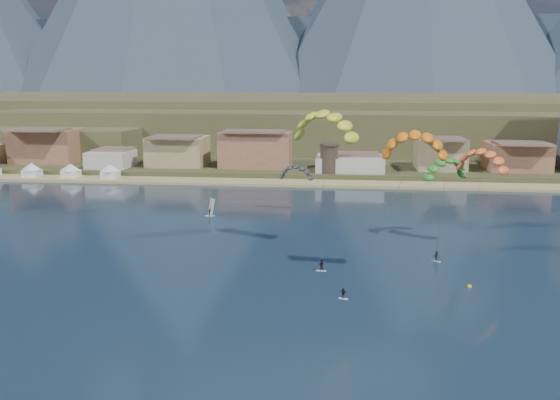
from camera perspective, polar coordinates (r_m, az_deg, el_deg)
name	(u,v)px	position (r m, az deg, el deg)	size (l,w,h in m)	color
ground	(248,343)	(70.55, -3.02, -13.10)	(2400.00, 2400.00, 0.00)	#0D1D32
beach	(310,183)	(172.15, 2.79, 1.57)	(2200.00, 12.00, 0.90)	tan
land	(340,108)	(624.15, 5.56, 8.48)	(2200.00, 900.00, 4.00)	#4B4829
foothills	(375,121)	(296.75, 8.79, 7.22)	(940.00, 210.00, 18.00)	brown
town	(185,148)	(193.38, -8.82, 4.83)	(400.00, 24.00, 12.00)	silver
watchtower	(329,158)	(178.92, 4.58, 3.90)	(5.82, 5.82, 8.60)	#47382D
beach_tents	(50,167)	(192.15, -20.55, 2.92)	(43.40, 6.40, 5.00)	white
kitesurfer_yellow	(325,121)	(102.52, 4.20, 7.28)	(12.89, 16.93, 25.71)	silver
kitesurfer_orange	(414,141)	(87.74, 12.37, 5.40)	(14.99, 11.18, 24.10)	silver
kitesurfer_green	(445,166)	(113.99, 15.10, 3.10)	(9.81, 18.71, 18.76)	silver
distant_kite_dark	(297,170)	(135.01, 1.54, 2.84)	(8.23, 6.12, 12.79)	#262626
distant_kite_orange	(482,157)	(110.88, 18.25, 3.85)	(9.81, 8.56, 19.00)	#262626
windsurfer	(210,211)	(132.37, -6.47, -0.99)	(2.17, 2.35, 3.85)	silver
buoy	(469,287)	(91.72, 17.18, -7.68)	(0.65, 0.65, 0.65)	yellow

